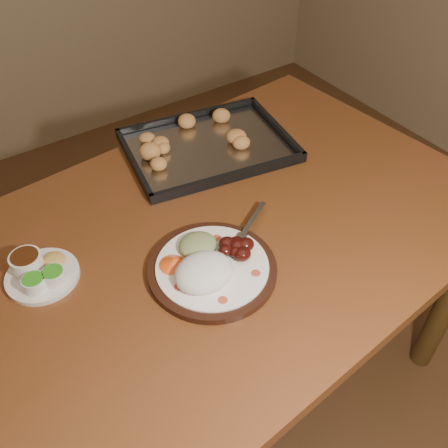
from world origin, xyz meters
TOP-DOWN VIEW (x-y plane):
  - dining_table at (0.15, 0.26)m, footprint 1.58×1.03m
  - dinner_plate at (0.12, 0.16)m, footprint 0.37×0.29m
  - condiment_saucer at (-0.20, 0.36)m, footprint 0.16×0.16m
  - baking_tray at (0.37, 0.56)m, footprint 0.51×0.41m

SIDE VIEW (x-z plane):
  - dining_table at x=0.15m, z-range 0.28..1.03m
  - baking_tray at x=0.37m, z-range 0.74..0.79m
  - condiment_saucer at x=-0.20m, z-range 0.74..0.80m
  - dinner_plate at x=0.12m, z-range 0.74..0.80m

